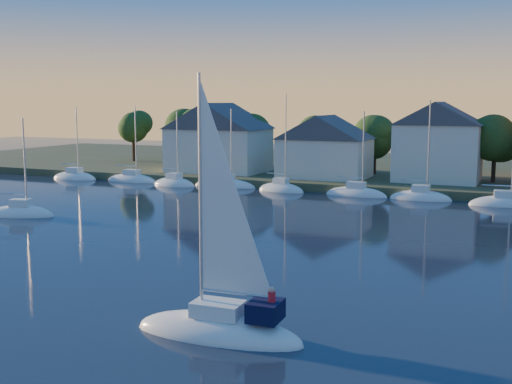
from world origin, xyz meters
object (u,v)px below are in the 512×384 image
Objects in this scene: hero_sailboat at (221,325)px; drifting_sailboat_left at (21,215)px; clubhouse_west at (219,136)px; clubhouse_east at (438,141)px; clubhouse_centre at (325,146)px.

drifting_sailboat_left is at bearing -35.49° from hero_sailboat.
clubhouse_west reaches higher than drifting_sailboat_left.
clubhouse_west is at bearing -178.09° from clubhouse_east.
clubhouse_west is at bearing -65.56° from hero_sailboat.
hero_sailboat reaches higher than clubhouse_east.
drifting_sailboat_left is at bearing -132.84° from clubhouse_east.
clubhouse_east is 1.01× the size of drifting_sailboat_left.
clubhouse_west is 1.18× the size of clubhouse_centre.
drifting_sailboat_left is (-3.26, -34.87, -5.83)m from clubhouse_west.
clubhouse_centre is (16.00, -1.00, -0.80)m from clubhouse_west.
clubhouse_centre is at bearing -171.87° from clubhouse_east.
clubhouse_east is (30.00, 1.00, 0.07)m from clubhouse_west.
clubhouse_west is 1.31× the size of drifting_sailboat_left.
hero_sailboat reaches higher than clubhouse_west.
hero_sailboat reaches higher than drifting_sailboat_left.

